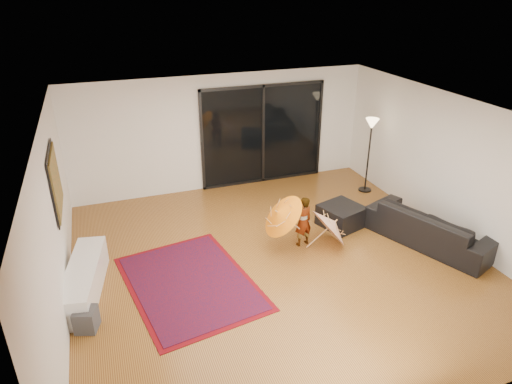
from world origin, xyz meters
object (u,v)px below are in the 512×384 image
media_console (84,280)px  sofa (431,227)px  child (303,221)px  ottoman (341,216)px

media_console → sofa: bearing=5.6°
sofa → child: bearing=50.4°
child → media_console: bearing=-7.1°
sofa → child: (-2.30, 0.76, 0.15)m
sofa → child: size_ratio=2.40×
media_console → sofa: size_ratio=0.77×
ottoman → sofa: bearing=-43.3°
ottoman → child: bearing=-158.8°
media_console → sofa: 6.23m
media_console → child: child is taller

